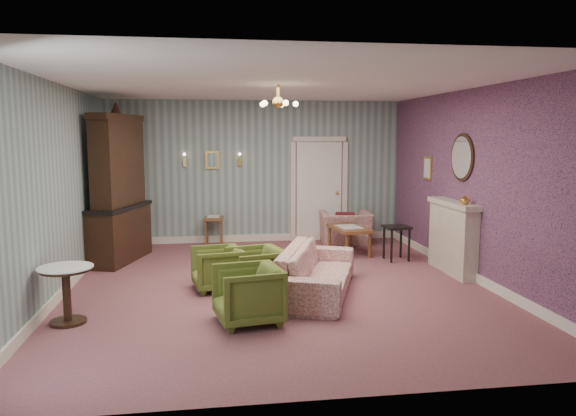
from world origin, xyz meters
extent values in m
plane|color=#894F55|center=(0.00, 0.00, 0.00)|extent=(7.00, 7.00, 0.00)
plane|color=white|center=(0.00, 0.00, 2.90)|extent=(7.00, 7.00, 0.00)
plane|color=slate|center=(0.00, 3.50, 1.45)|extent=(6.00, 0.00, 6.00)
plane|color=slate|center=(0.00, -3.50, 1.45)|extent=(6.00, 0.00, 6.00)
plane|color=slate|center=(-3.00, 0.00, 1.45)|extent=(0.00, 7.00, 7.00)
plane|color=slate|center=(3.00, 0.00, 1.45)|extent=(0.00, 7.00, 7.00)
plane|color=#AE5778|center=(2.98, 0.00, 1.45)|extent=(0.00, 7.00, 7.00)
imported|color=#556322|center=(-0.56, -1.51, 0.38)|extent=(0.80, 0.84, 0.75)
imported|color=#556322|center=(-0.36, -0.39, 0.36)|extent=(0.82, 0.85, 0.73)
imported|color=#556322|center=(-0.89, -0.04, 0.34)|extent=(0.72, 0.76, 0.68)
imported|color=#9A3E4B|center=(0.48, -0.43, 0.43)|extent=(1.35, 2.31, 0.87)
imported|color=#9A3E4B|center=(1.76, 2.96, 0.44)|extent=(1.06, 0.74, 0.88)
imported|color=gold|center=(2.84, 0.00, 1.23)|extent=(0.15, 0.15, 0.15)
cube|color=maroon|center=(1.71, 2.81, 0.48)|extent=(0.41, 0.28, 0.39)
camera|label=1|loc=(-0.99, -7.72, 2.19)|focal=34.12mm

